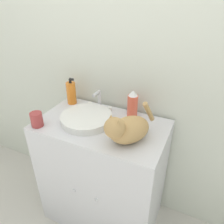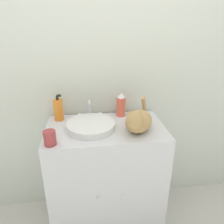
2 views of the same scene
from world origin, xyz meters
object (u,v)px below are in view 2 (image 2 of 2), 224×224
Objects in this scene: cat at (138,120)px; spray_bottle at (121,105)px; cup at (50,138)px; soap_bottle at (58,109)px.

spray_bottle is (-0.07, 0.28, 0.01)m from cat.
cat reaches higher than cup.
cup is at bearing -52.65° from cat.
cat is at bearing 9.55° from cup.
cat is 1.74× the size of soap_bottle.
soap_bottle is 0.36m from cup.
cup is (-0.02, -0.36, -0.04)m from soap_bottle.
spray_bottle reaches higher than cup.
soap_bottle is 2.19× the size of cup.
cat reaches higher than spray_bottle.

